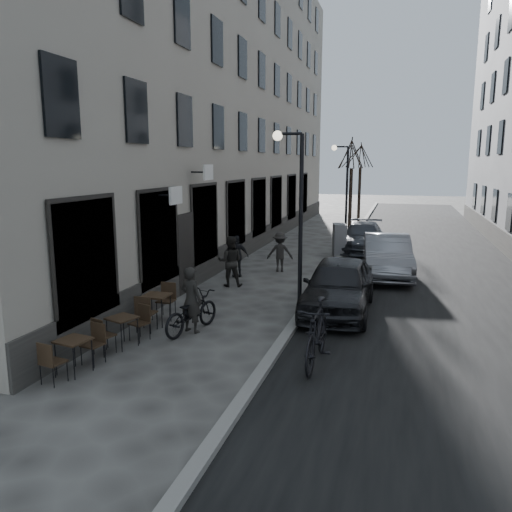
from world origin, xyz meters
The scene contains 21 objects.
ground centered at (0.00, 0.00, 0.00)m, with size 120.00×120.00×0.00m, color #3D3A37.
road centered at (3.85, 16.00, 0.00)m, with size 7.30×60.00×0.00m, color black.
kerb centered at (0.20, 16.00, 0.06)m, with size 0.25×60.00×0.12m, color gray.
building_left centered at (-6.00, 16.50, 8.00)m, with size 4.00×35.00×16.00m, color gray.
streetlamp_near centered at (-0.17, 6.00, 3.16)m, with size 0.90×0.28×5.09m.
streetlamp_far centered at (-0.17, 18.00, 3.16)m, with size 0.90×0.28×5.09m.
tree_near centered at (-0.10, 21.00, 4.66)m, with size 2.40×2.40×5.70m.
tree_far centered at (-0.10, 27.00, 4.66)m, with size 2.40×2.40×5.70m.
bistro_set_a centered at (-3.46, 0.18, 0.44)m, with size 0.68×1.48×0.85m.
bistro_set_b centered at (-3.31, 1.76, 0.44)m, with size 0.82×1.48×0.85m.
bistro_set_c centered at (-3.33, 3.48, 0.49)m, with size 0.67×1.61×0.95m.
utility_cabinet centered at (0.10, 14.62, 0.74)m, with size 0.54×0.99×1.49m, color slate.
bicycle centered at (-2.20, 3.17, 0.51)m, with size 0.68×1.95×1.03m, color black.
cyclist_rider centered at (-2.20, 3.17, 0.84)m, with size 0.61×0.40×1.68m, color black.
pedestrian_near centered at (-2.82, 7.94, 0.87)m, with size 0.85×0.66×1.74m, color black.
pedestrian_mid centered at (-1.73, 10.69, 0.77)m, with size 1.00×0.57×1.55m, color black.
pedestrian_far centered at (-3.10, 9.41, 0.78)m, with size 0.91×0.38×1.56m, color black.
car_near centered at (1.13, 5.92, 0.78)m, with size 1.83×4.55×1.55m, color black.
car_mid centered at (2.30, 11.05, 0.78)m, with size 1.64×4.72×1.55m, color gray.
car_far centered at (1.00, 16.27, 0.69)m, with size 1.92×4.73×1.37m, color #32353B.
moped centered at (1.17, 2.00, 0.69)m, with size 0.64×2.28×1.37m, color black.
Camera 1 is at (2.74, -7.93, 4.21)m, focal length 35.00 mm.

